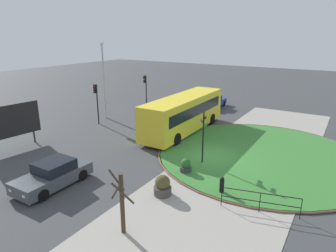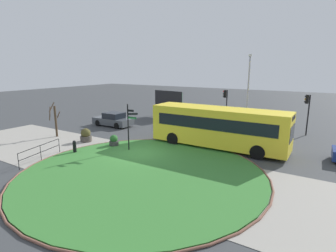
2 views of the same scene
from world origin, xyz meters
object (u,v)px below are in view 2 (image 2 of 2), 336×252
Objects in this scene: bollard_foreground at (75,147)px; planter_near_signpost at (86,136)px; traffic_light_near at (225,100)px; billboard_left at (168,101)px; lamppost_tall at (248,88)px; planter_kerbside at (114,141)px; bus_yellow at (218,127)px; street_tree_bare at (55,120)px; signpost_directional at (129,124)px; traffic_light_far at (307,106)px; car_near_lane at (113,120)px.

planter_near_signpost is (-1.75, 2.56, 0.01)m from bollard_foreground.
traffic_light_near is 0.90× the size of billboard_left.
traffic_light_near is 7.67m from billboard_left.
lamppost_tall reaches higher than planter_near_signpost.
traffic_light_near is 12.87m from planter_kerbside.
lamppost_tall is at bearing 91.80° from bus_yellow.
street_tree_bare is (-11.03, -12.28, -1.21)m from traffic_light_near.
street_tree_bare reaches higher than planter_near_signpost.
bus_yellow is at bearing 39.37° from signpost_directional.
traffic_light_near is at bearing -156.84° from lamppost_tall.
bus_yellow is at bearing 56.54° from traffic_light_far.
planter_near_signpost is at bearing 38.84° from traffic_light_far.
car_near_lane is 4.66× the size of planter_kerbside.
lamppost_tall is at bearing 63.19° from bollard_foreground.
signpost_directional reaches higher than planter_near_signpost.
traffic_light_far is at bearing 3.19° from billboard_left.
planter_kerbside is 0.30× the size of street_tree_bare.
bollard_foreground is 3.01m from planter_kerbside.
traffic_light_near is 4.08× the size of planter_kerbside.
signpost_directional is at bearing -62.99° from billboard_left.
traffic_light_far is at bearing 33.44° from street_tree_bare.
traffic_light_far is at bearing 49.24° from signpost_directional.
bollard_foreground is 0.22× the size of car_near_lane.
lamppost_tall is 18.68m from street_tree_bare.
car_near_lane is 14.26m from lamppost_tall.
traffic_light_far is at bearing -160.49° from car_near_lane.
billboard_left reaches higher than bus_yellow.
lamppost_tall reaches higher than traffic_light_far.
bollard_foreground is at bearing -116.81° from lamppost_tall.
signpost_directional is 0.82× the size of car_near_lane.
traffic_light_far is 17.12m from planter_kerbside.
billboard_left is at bearing -21.31° from traffic_light_near.
billboard_left is (-1.81, 15.53, 1.52)m from bollard_foreground.
lamppost_tall is at bearing 62.33° from planter_kerbside.
billboard_left is at bearing 103.11° from planter_kerbside.
bollard_foreground is 0.13× the size of lamppost_tall.
billboard_left is 1.37× the size of street_tree_bare.
planter_near_signpost is at bearing 111.71° from car_near_lane.
traffic_light_near reaches higher than traffic_light_far.
traffic_light_near is (5.77, 14.56, 2.25)m from bollard_foreground.
car_near_lane is 7.56m from planter_kerbside.
bus_yellow is 1.41× the size of lamppost_tall.
traffic_light_far is 4.00× the size of planter_kerbside.
car_near_lane is 18.65m from traffic_light_far.
signpost_directional is at bearing -110.48° from lamppost_tall.
billboard_left is at bearing 75.40° from street_tree_bare.
lamppost_tall reaches higher than bus_yellow.
traffic_light_far is (10.38, 12.04, 0.68)m from signpost_directional.
bollard_foreground is at bearing -112.71° from planter_kerbside.
street_tree_bare is at bearing 33.80° from traffic_light_far.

